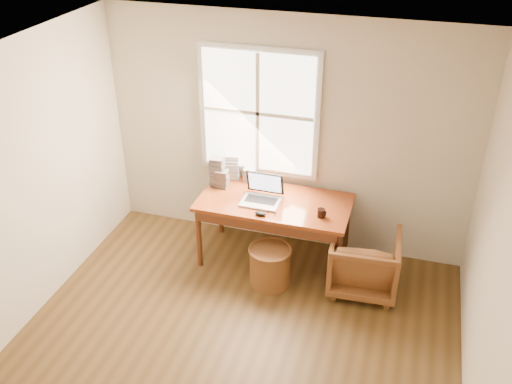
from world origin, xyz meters
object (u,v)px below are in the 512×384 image
at_px(coffee_mug, 321,213).
at_px(cd_stack_a, 232,166).
at_px(laptop, 260,191).
at_px(desk, 275,202).
at_px(wicker_stool, 270,266).
at_px(armchair, 364,262).

bearing_deg(coffee_mug, cd_stack_a, 158.53).
bearing_deg(laptop, cd_stack_a, 136.87).
distance_m(desk, coffee_mug, 0.56).
relative_size(desk, cd_stack_a, 5.43).
relative_size(wicker_stool, coffee_mug, 4.81).
xyz_separation_m(armchair, cd_stack_a, (-1.60, 0.56, 0.58)).
distance_m(desk, armchair, 1.11).
height_order(armchair, coffee_mug, coffee_mug).
distance_m(armchair, laptop, 1.28).
height_order(wicker_stool, cd_stack_a, cd_stack_a).
relative_size(desk, laptop, 3.90).
xyz_separation_m(wicker_stool, coffee_mug, (0.45, 0.25, 0.58)).
bearing_deg(wicker_stool, desk, 100.05).
bearing_deg(wicker_stool, coffee_mug, 28.93).
distance_m(desk, wicker_stool, 0.67).
xyz_separation_m(desk, wicker_stool, (0.07, -0.42, -0.52)).
bearing_deg(cd_stack_a, desk, -31.04).
height_order(armchair, cd_stack_a, cd_stack_a).
bearing_deg(wicker_stool, cd_stack_a, 130.70).
relative_size(armchair, wicker_stool, 1.66).
relative_size(laptop, cd_stack_a, 1.39).
bearing_deg(wicker_stool, laptop, 121.93).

